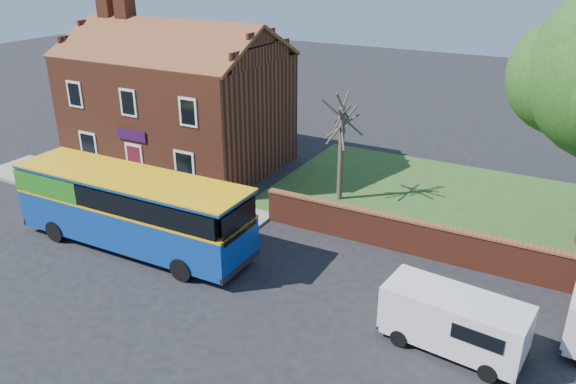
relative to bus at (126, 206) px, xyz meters
The scene contains 9 objects.
ground 3.42m from the bus, 39.30° to the right, with size 120.00×120.00×0.00m, color black.
pavement 6.48m from the bus, 140.55° to the left, with size 18.00×3.50×0.12m, color gray.
kerb 5.59m from the bus, 155.39° to the left, with size 18.00×0.15×0.14m, color slate.
grass_strip 18.97m from the bus, 36.38° to the left, with size 26.00×12.00×0.04m, color #426B28.
shop_building 10.93m from the bus, 116.44° to the left, with size 12.30×8.13×10.50m.
boundary_wall 16.10m from the bus, 18.88° to the left, with size 22.00×0.38×1.60m.
bus is the anchor object (origin of this frame).
van_near 14.32m from the bus, ahead, with size 4.71×2.29×2.00m.
bare_tree 10.96m from the bus, 55.56° to the left, with size 2.04×2.43×5.43m.
Camera 1 is at (14.52, -14.23, 12.06)m, focal length 35.00 mm.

